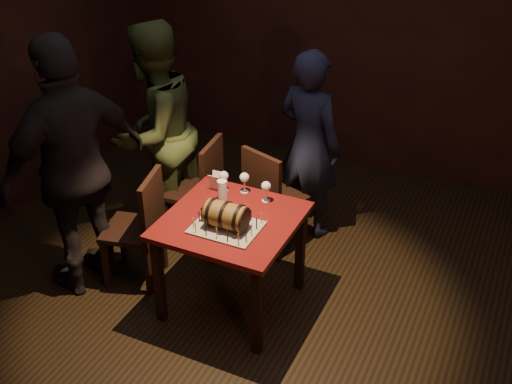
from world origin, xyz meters
TOP-DOWN VIEW (x-y plane):
  - room_shell at (0.00, 0.00)m, footprint 5.04×5.04m
  - pub_table at (-0.11, -0.05)m, footprint 0.90×0.90m
  - cake_board at (-0.09, -0.16)m, footprint 0.45×0.35m
  - barrel_cake at (-0.09, -0.16)m, footprint 0.34×0.20m
  - birthday_candles at (-0.08, -0.16)m, footprint 0.40×0.30m
  - wine_glass_left at (-0.33, 0.27)m, footprint 0.07×0.07m
  - wine_glass_mid at (-0.18, 0.32)m, footprint 0.07×0.07m
  - wine_glass_right at (0.01, 0.27)m, footprint 0.07×0.07m
  - pint_of_ale at (-0.29, 0.16)m, footprint 0.07×0.07m
  - menu_card at (-0.39, 0.26)m, footprint 0.10×0.05m
  - chair_back at (-0.15, 0.71)m, footprint 0.51×0.51m
  - chair_left_rear at (-0.72, 0.60)m, footprint 0.44×0.44m
  - chair_left_front at (-0.85, -0.08)m, footprint 0.48×0.48m
  - person_back at (0.01, 1.13)m, footprint 0.68×0.53m
  - person_left_rear at (-1.15, 0.61)m, footprint 0.80×0.97m
  - person_left_front at (-1.24, -0.27)m, footprint 0.82×1.25m

SIDE VIEW (x-z plane):
  - chair_back at x=-0.15m, z-range 0.06..0.99m
  - chair_left_rear at x=-0.72m, z-range 0.06..0.99m
  - chair_left_front at x=-0.85m, z-range 0.06..0.99m
  - pub_table at x=-0.11m, z-range 0.27..1.02m
  - cake_board at x=-0.09m, z-range 0.75..0.76m
  - birthday_candles at x=-0.08m, z-range 0.76..0.85m
  - person_back at x=0.01m, z-range 0.00..1.63m
  - menu_card at x=-0.39m, z-range 0.75..0.88m
  - pint_of_ale at x=-0.29m, z-range 0.75..0.90m
  - barrel_cake at x=-0.09m, z-range 0.75..0.95m
  - wine_glass_mid at x=-0.18m, z-range 0.79..0.95m
  - wine_glass_left at x=-0.33m, z-range 0.79..0.95m
  - wine_glass_right at x=0.01m, z-range 0.79..0.95m
  - person_left_rear at x=-1.15m, z-range 0.00..1.83m
  - person_left_front at x=-1.24m, z-range 0.00..1.98m
  - room_shell at x=0.00m, z-range 0.00..2.80m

